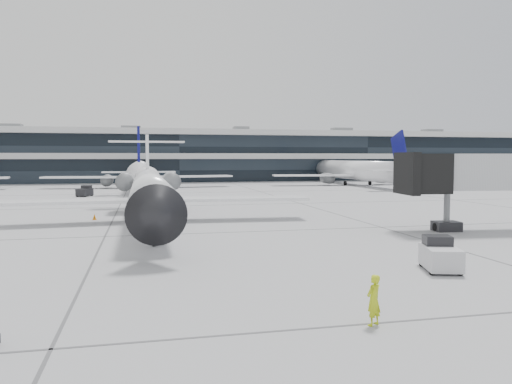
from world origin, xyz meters
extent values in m
plane|color=#97979A|center=(0.00, 0.00, 0.00)|extent=(220.00, 220.00, 0.00)
cube|color=black|center=(0.00, 82.00, 5.00)|extent=(170.00, 22.00, 10.00)
cylinder|color=white|center=(-6.93, 6.00, 2.53)|extent=(3.08, 26.40, 2.97)
cone|color=black|center=(-6.87, -8.73, 2.53)|extent=(2.98, 3.09, 2.97)
cone|color=white|center=(-7.00, 20.95, 2.86)|extent=(2.84, 3.53, 2.82)
cube|color=white|center=(-14.09, 7.07, 1.76)|extent=(12.27, 3.75, 0.24)
cube|color=white|center=(0.21, 7.13, 1.76)|extent=(12.26, 3.64, 0.24)
cylinder|color=slate|center=(-9.17, 15.01, 2.97)|extent=(1.67, 3.75, 1.65)
cylinder|color=slate|center=(-4.77, 15.03, 2.97)|extent=(1.67, 3.75, 1.65)
cube|color=white|center=(-6.99, 20.29, 5.17)|extent=(0.32, 2.86, 4.95)
cube|color=white|center=(-7.00, 20.73, 6.93)|extent=(7.92, 1.79, 0.18)
cylinder|color=black|center=(-6.89, -4.45, 0.31)|extent=(0.20, 0.62, 0.62)
cylinder|color=black|center=(-8.59, 8.19, 0.35)|extent=(0.27, 0.70, 0.70)
cylinder|color=black|center=(-5.29, 8.21, 0.35)|extent=(0.27, 0.70, 0.70)
cube|color=black|center=(12.01, -2.59, 4.14)|extent=(2.87, 3.39, 2.76)
cylinder|color=slate|center=(13.68, -2.76, 1.38)|extent=(0.43, 0.43, 2.76)
cube|color=black|center=(13.68, -2.76, 0.34)|extent=(1.90, 1.55, 0.69)
imported|color=#BFD516|center=(-0.46, -20.15, 0.81)|extent=(0.70, 0.63, 1.62)
cube|color=silver|center=(6.00, -13.83, 0.61)|extent=(2.09, 2.76, 1.00)
cube|color=black|center=(6.16, -13.30, 1.28)|extent=(1.46, 1.31, 0.56)
cylinder|color=black|center=(5.67, -12.80, 0.24)|extent=(0.33, 0.53, 0.49)
cylinder|color=black|center=(6.84, -13.15, 0.24)|extent=(0.33, 0.53, 0.49)
cylinder|color=black|center=(5.16, -14.50, 0.24)|extent=(0.33, 0.53, 0.49)
cylinder|color=black|center=(6.33, -14.86, 0.24)|extent=(0.33, 0.53, 0.49)
cone|color=orange|center=(-11.51, 9.43, 0.25)|extent=(0.33, 0.33, 0.51)
cube|color=orange|center=(-11.51, 9.43, 0.01)|extent=(0.42, 0.42, 0.03)
cube|color=black|center=(-15.18, 36.01, 0.58)|extent=(2.18, 2.68, 0.95)
cube|color=black|center=(-14.97, 36.50, 1.22)|extent=(1.44, 1.33, 0.53)
cylinder|color=black|center=(-15.38, 37.02, 0.23)|extent=(0.36, 0.50, 0.46)
cylinder|color=black|center=(-14.31, 36.56, 0.23)|extent=(0.36, 0.50, 0.46)
cylinder|color=black|center=(-16.04, 35.46, 0.23)|extent=(0.36, 0.50, 0.46)
cylinder|color=black|center=(-14.97, 35.01, 0.23)|extent=(0.36, 0.50, 0.46)
camera|label=1|loc=(-7.45, -34.28, 5.27)|focal=35.00mm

